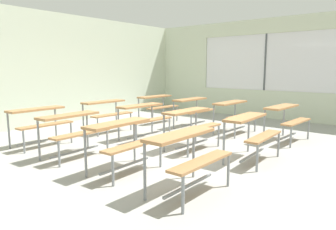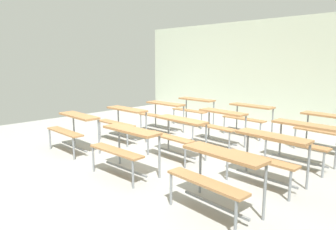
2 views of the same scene
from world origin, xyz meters
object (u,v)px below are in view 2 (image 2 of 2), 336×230
(desk_bench_r1c2, at_px, (268,148))
(desk_bench_r3c0, at_px, (194,105))
(desk_bench_r2c2, at_px, (302,134))
(desk_bench_r0c1, at_px, (126,141))
(desk_bench_r2c1, at_px, (219,120))
(desk_bench_r3c1, at_px, (249,113))
(desk_bench_r3c2, at_px, (327,124))
(desk_bench_r1c1, at_px, (177,129))
(desk_bench_r2c0, at_px, (162,110))
(desk_bench_r0c0, at_px, (74,124))
(desk_bench_r1c0, at_px, (123,117))
(desk_bench_r0c2, at_px, (217,168))

(desk_bench_r1c2, bearing_deg, desk_bench_r3c0, 146.63)
(desk_bench_r1c2, distance_m, desk_bench_r2c2, 1.18)
(desk_bench_r0c1, distance_m, desk_bench_r2c2, 3.03)
(desk_bench_r2c1, relative_size, desk_bench_r3c1, 1.01)
(desk_bench_r2c1, height_order, desk_bench_r3c2, same)
(desk_bench_r1c1, bearing_deg, desk_bench_r0c1, -87.77)
(desk_bench_r3c1, bearing_deg, desk_bench_r2c0, -143.76)
(desk_bench_r0c1, bearing_deg, desk_bench_r3c0, 112.25)
(desk_bench_r1c1, xyz_separation_m, desk_bench_r3c1, (0.02, 2.51, 0.00))
(desk_bench_r0c0, bearing_deg, desk_bench_r3c1, 63.80)
(desk_bench_r3c1, bearing_deg, desk_bench_r3c0, -177.57)
(desk_bench_r3c0, bearing_deg, desk_bench_r3c1, -0.25)
(desk_bench_r0c0, xyz_separation_m, desk_bench_r3c0, (0.05, 3.64, 0.00))
(desk_bench_r1c1, height_order, desk_bench_r2c1, same)
(desk_bench_r0c1, height_order, desk_bench_r2c0, same)
(desk_bench_r1c0, relative_size, desk_bench_r2c1, 1.00)
(desk_bench_r2c2, relative_size, desk_bench_r3c1, 1.00)
(desk_bench_r0c2, relative_size, desk_bench_r1c2, 1.01)
(desk_bench_r3c1, bearing_deg, desk_bench_r1c1, -89.61)
(desk_bench_r1c1, xyz_separation_m, desk_bench_r2c2, (1.83, 1.23, 0.00))
(desk_bench_r1c1, relative_size, desk_bench_r3c0, 1.00)
(desk_bench_r0c1, distance_m, desk_bench_r3c1, 3.71)
(desk_bench_r1c2, bearing_deg, desk_bench_r0c1, -143.90)
(desk_bench_r0c0, height_order, desk_bench_r3c0, same)
(desk_bench_r2c0, xyz_separation_m, desk_bench_r3c0, (0.04, 1.20, 0.00))
(desk_bench_r0c2, bearing_deg, desk_bench_r2c2, 91.95)
(desk_bench_r0c0, relative_size, desk_bench_r1c2, 0.99)
(desk_bench_r1c0, bearing_deg, desk_bench_r1c1, -2.95)
(desk_bench_r2c2, xyz_separation_m, desk_bench_r3c1, (-1.80, 1.28, 0.00))
(desk_bench_r3c1, xyz_separation_m, desk_bench_r3c2, (1.81, -0.04, 0.00))
(desk_bench_r3c0, distance_m, desk_bench_r3c1, 1.72)
(desk_bench_r2c0, bearing_deg, desk_bench_r2c1, -2.33)
(desk_bench_r0c1, xyz_separation_m, desk_bench_r2c0, (-1.75, 2.47, 0.00))
(desk_bench_r2c1, bearing_deg, desk_bench_r3c1, 93.01)
(desk_bench_r3c0, relative_size, desk_bench_r3c1, 1.01)
(desk_bench_r0c2, distance_m, desk_bench_r3c0, 5.04)
(desk_bench_r2c1, relative_size, desk_bench_r3c0, 1.01)
(desk_bench_r0c2, distance_m, desk_bench_r2c2, 2.40)
(desk_bench_r2c1, relative_size, desk_bench_r3c2, 1.00)
(desk_bench_r0c2, distance_m, desk_bench_r3c1, 4.08)
(desk_bench_r3c0, bearing_deg, desk_bench_r3c2, -1.61)
(desk_bench_r1c0, bearing_deg, desk_bench_r2c0, 88.31)
(desk_bench_r0c2, height_order, desk_bench_r2c0, same)
(desk_bench_r3c2, bearing_deg, desk_bench_r3c0, -177.26)
(desk_bench_r0c2, relative_size, desk_bench_r3c1, 1.02)
(desk_bench_r1c0, height_order, desk_bench_r2c2, same)
(desk_bench_r0c2, relative_size, desk_bench_r2c0, 1.00)
(desk_bench_r1c1, distance_m, desk_bench_r2c2, 2.20)
(desk_bench_r1c1, distance_m, desk_bench_r3c2, 3.08)
(desk_bench_r2c1, bearing_deg, desk_bench_r1c2, -32.42)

